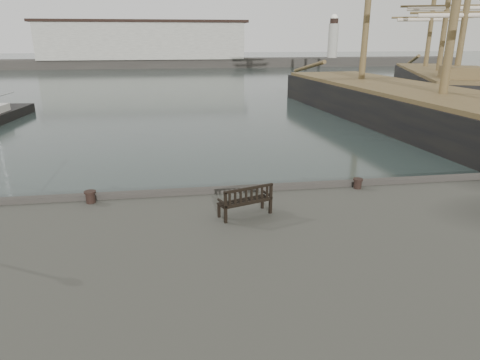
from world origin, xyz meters
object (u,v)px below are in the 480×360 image
object	(u,v)px
tall_ship_main	(439,122)
tall_ship_far	(436,87)
bollard_left	(90,197)
bollard_right	(358,183)
bench	(245,206)

from	to	relation	value
tall_ship_main	tall_ship_far	bearing A→B (deg)	53.70
tall_ship_main	tall_ship_far	world-z (taller)	tall_ship_main
bollard_left	bollard_right	size ratio (longest dim) A/B	1.11
bench	tall_ship_main	bearing A→B (deg)	24.95
bench	bollard_left	distance (m)	5.25
bench	tall_ship_far	distance (m)	48.72
bollard_right	tall_ship_main	size ratio (longest dim) A/B	0.01
tall_ship_far	bench	bearing A→B (deg)	-107.52
tall_ship_main	tall_ship_far	distance (m)	24.64
bench	bollard_left	bearing A→B (deg)	140.10
tall_ship_main	bollard_right	bearing A→B (deg)	-135.15
bollard_left	tall_ship_far	size ratio (longest dim) A/B	0.01
bench	tall_ship_far	world-z (taller)	tall_ship_far
bollard_right	tall_ship_main	world-z (taller)	tall_ship_main
bench	bollard_right	distance (m)	4.83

